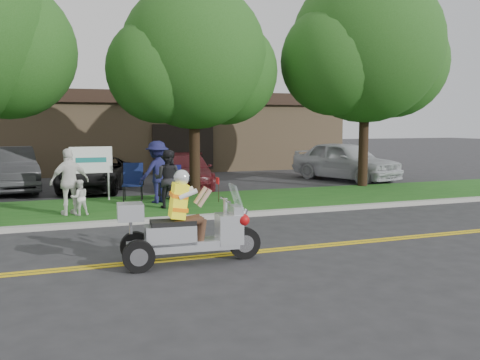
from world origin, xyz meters
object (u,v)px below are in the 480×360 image
object	(u,v)px
parked_car_far_right	(345,161)
parked_car_left	(9,169)
parked_car_right	(187,171)
lawn_chair_a	(171,181)
spectator_adult_mid	(168,179)
spectator_adult_right	(70,182)
lawn_chair_b	(133,179)
parked_car_mid	(97,174)
trike_scooter	(184,231)

from	to	relation	value
parked_car_far_right	parked_car_left	bearing A→B (deg)	156.90
parked_car_right	parked_car_far_right	bearing A→B (deg)	11.90
lawn_chair_a	spectator_adult_mid	xyz separation A→B (m)	(-0.37, -1.26, 0.20)
spectator_adult_right	parked_car_far_right	bearing A→B (deg)	-174.64
parked_car_far_right	spectator_adult_right	bearing A→B (deg)	-173.95
spectator_adult_right	parked_car_right	distance (m)	6.73
lawn_chair_b	spectator_adult_right	distance (m)	2.69
lawn_chair_a	spectator_adult_mid	distance (m)	1.33
lawn_chair_b	parked_car_mid	world-z (taller)	lawn_chair_b
lawn_chair_b	trike_scooter	bearing A→B (deg)	-78.22
parked_car_mid	parked_car_left	bearing A→B (deg)	-176.68
parked_car_left	parked_car_far_right	distance (m)	13.37
lawn_chair_b	parked_car_right	xyz separation A→B (m)	(2.51, 3.18, -0.11)
trike_scooter	parked_car_left	bearing A→B (deg)	111.90
parked_car_left	parked_car_right	world-z (taller)	parked_car_left
spectator_adult_mid	parked_car_right	distance (m)	5.22
lawn_chair_b	parked_car_far_right	distance (m)	10.11
parked_car_mid	parked_car_far_right	bearing A→B (deg)	19.49
trike_scooter	parked_car_right	bearing A→B (deg)	79.61
lawn_chair_a	spectator_adult_mid	world-z (taller)	spectator_adult_mid
lawn_chair_b	parked_car_left	bearing A→B (deg)	143.76
trike_scooter	spectator_adult_mid	world-z (taller)	spectator_adult_mid
lawn_chair_b	parked_car_right	world-z (taller)	parked_car_right
trike_scooter	spectator_adult_mid	distance (m)	5.39
lawn_chair_a	spectator_adult_right	world-z (taller)	spectator_adult_right
spectator_adult_right	parked_car_left	bearing A→B (deg)	-92.45
parked_car_right	parked_car_far_right	xyz separation A→B (m)	(7.03, 0.16, 0.21)
lawn_chair_b	parked_car_left	xyz separation A→B (m)	(-3.79, 4.38, 0.05)
parked_car_right	parked_car_far_right	size ratio (longest dim) A/B	0.89
lawn_chair_a	lawn_chair_b	bearing A→B (deg)	178.10
lawn_chair_b	spectator_adult_mid	xyz separation A→B (m)	(0.71, -1.72, 0.17)
parked_car_mid	spectator_adult_right	bearing A→B (deg)	-81.27
lawn_chair_b	parked_car_left	distance (m)	5.80
spectator_adult_right	spectator_adult_mid	bearing A→B (deg)	164.94
parked_car_far_right	trike_scooter	bearing A→B (deg)	-151.65
parked_car_left	parked_car_right	size ratio (longest dim) A/B	1.10
spectator_adult_right	parked_car_left	distance (m)	6.58
spectator_adult_mid	spectator_adult_right	xyz separation A→B (m)	(-2.59, -0.19, 0.05)
spectator_adult_mid	lawn_chair_a	bearing A→B (deg)	-76.91
lawn_chair_b	parked_car_far_right	bearing A→B (deg)	32.20
trike_scooter	parked_car_mid	xyz separation A→B (m)	(-0.65, 10.50, 0.03)
spectator_adult_mid	spectator_adult_right	world-z (taller)	spectator_adult_right
spectator_adult_mid	lawn_chair_b	bearing A→B (deg)	-38.05
trike_scooter	parked_car_mid	size ratio (longest dim) A/B	0.58
spectator_adult_right	parked_car_right	world-z (taller)	spectator_adult_right
trike_scooter	parked_car_right	distance (m)	10.54
lawn_chair_a	parked_car_far_right	bearing A→B (deg)	45.37
lawn_chair_b	parked_car_left	world-z (taller)	parked_car_left
spectator_adult_mid	spectator_adult_right	distance (m)	2.60
parked_car_mid	parked_car_far_right	size ratio (longest dim) A/B	0.89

